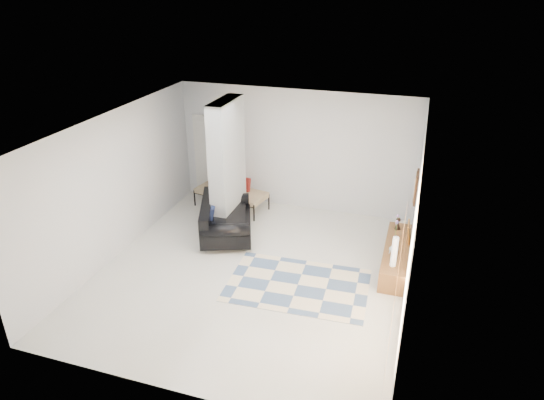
% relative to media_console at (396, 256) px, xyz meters
% --- Properties ---
extents(floor, '(6.00, 6.00, 0.00)m').
position_rel_media_console_xyz_m(floor, '(-2.52, -1.06, -0.20)').
color(floor, beige).
rests_on(floor, ground).
extents(ceiling, '(6.00, 6.00, 0.00)m').
position_rel_media_console_xyz_m(ceiling, '(-2.52, -1.06, 2.60)').
color(ceiling, white).
rests_on(ceiling, wall_back).
extents(wall_back, '(6.00, 0.00, 6.00)m').
position_rel_media_console_xyz_m(wall_back, '(-2.52, 1.94, 1.20)').
color(wall_back, silver).
rests_on(wall_back, ground).
extents(wall_front, '(6.00, 0.00, 6.00)m').
position_rel_media_console_xyz_m(wall_front, '(-2.52, -4.06, 1.20)').
color(wall_front, silver).
rests_on(wall_front, ground).
extents(wall_left, '(0.00, 6.00, 6.00)m').
position_rel_media_console_xyz_m(wall_left, '(-5.27, -1.06, 1.20)').
color(wall_left, silver).
rests_on(wall_left, ground).
extents(wall_right, '(0.00, 6.00, 6.00)m').
position_rel_media_console_xyz_m(wall_right, '(0.23, -1.06, 1.20)').
color(wall_right, silver).
rests_on(wall_right, ground).
extents(partition_column, '(0.35, 1.20, 2.80)m').
position_rel_media_console_xyz_m(partition_column, '(-3.62, 0.54, 1.20)').
color(partition_column, '#9CA2A3').
rests_on(partition_column, floor).
extents(hallway_door, '(0.85, 0.06, 2.04)m').
position_rel_media_console_xyz_m(hallway_door, '(-4.62, 1.90, 0.82)').
color(hallway_door, silver).
rests_on(hallway_door, floor).
extents(curtain, '(0.00, 2.55, 2.55)m').
position_rel_media_console_xyz_m(curtain, '(0.15, -2.21, 1.25)').
color(curtain, '#FF9E43').
rests_on(curtain, wall_right).
extents(wall_art, '(0.04, 0.45, 0.55)m').
position_rel_media_console_xyz_m(wall_art, '(0.20, -0.00, 1.45)').
color(wall_art, '#3F2211').
rests_on(wall_art, wall_right).
extents(media_console, '(0.45, 2.02, 0.80)m').
position_rel_media_console_xyz_m(media_console, '(0.00, 0.00, 0.00)').
color(media_console, brown).
rests_on(media_console, floor).
extents(loveseat, '(1.54, 1.95, 0.76)m').
position_rel_media_console_xyz_m(loveseat, '(-3.58, 0.12, 0.15)').
color(loveseat, silver).
rests_on(loveseat, floor).
extents(daybed, '(1.79, 1.03, 0.77)m').
position_rel_media_console_xyz_m(daybed, '(-3.94, 1.42, 0.21)').
color(daybed, black).
rests_on(daybed, floor).
extents(area_rug, '(2.55, 1.76, 0.01)m').
position_rel_media_console_xyz_m(area_rug, '(-1.60, -1.21, -0.20)').
color(area_rug, beige).
rests_on(area_rug, floor).
extents(cylinder_lamp, '(0.10, 0.10, 0.56)m').
position_rel_media_console_xyz_m(cylinder_lamp, '(-0.02, -0.68, 0.48)').
color(cylinder_lamp, white).
rests_on(cylinder_lamp, media_console).
extents(bronze_figurine, '(0.14, 0.14, 0.25)m').
position_rel_media_console_xyz_m(bronze_figurine, '(-0.05, 0.72, 0.32)').
color(bronze_figurine, black).
rests_on(bronze_figurine, media_console).
extents(vase, '(0.18, 0.18, 0.17)m').
position_rel_media_console_xyz_m(vase, '(-0.05, -0.22, 0.28)').
color(vase, silver).
rests_on(vase, media_console).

